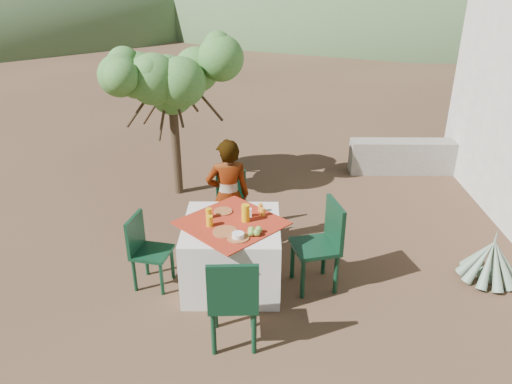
% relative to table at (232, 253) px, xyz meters
% --- Properties ---
extents(ground, '(160.00, 160.00, 0.00)m').
position_rel_table_xyz_m(ground, '(-0.50, -0.24, -0.38)').
color(ground, '#372219').
rests_on(ground, ground).
extents(table, '(1.30, 1.30, 0.76)m').
position_rel_table_xyz_m(table, '(0.00, 0.00, 0.00)').
color(table, silver).
rests_on(table, ground).
extents(chair_far, '(0.48, 0.48, 0.84)m').
position_rel_table_xyz_m(chair_far, '(-0.04, 1.08, 0.09)').
color(chair_far, black).
rests_on(chair_far, ground).
extents(chair_near, '(0.47, 0.47, 0.97)m').
position_rel_table_xyz_m(chair_near, '(0.07, -1.00, 0.16)').
color(chair_near, black).
rests_on(chair_near, ground).
extents(chair_left, '(0.45, 0.45, 0.83)m').
position_rel_table_xyz_m(chair_left, '(-0.93, -0.03, 0.08)').
color(chair_left, black).
rests_on(chair_left, ground).
extents(chair_right, '(0.55, 0.55, 0.99)m').
position_rel_table_xyz_m(chair_right, '(0.97, -0.02, 0.17)').
color(chair_right, black).
rests_on(chair_right, ground).
extents(person, '(0.57, 0.43, 1.43)m').
position_rel_table_xyz_m(person, '(-0.08, 0.72, 0.34)').
color(person, '#8C6651').
rests_on(person, ground).
extents(shrub_tree, '(1.76, 1.73, 2.08)m').
position_rel_table_xyz_m(shrub_tree, '(-0.88, 2.40, 1.26)').
color(shrub_tree, '#3F311F').
rests_on(shrub_tree, ground).
extents(agave, '(0.66, 0.67, 0.71)m').
position_rel_table_xyz_m(agave, '(2.86, 0.09, -0.14)').
color(agave, gray).
rests_on(agave, ground).
extents(stone_wall, '(2.60, 0.35, 0.55)m').
position_rel_table_xyz_m(stone_wall, '(3.10, 3.16, -0.10)').
color(stone_wall, gray).
rests_on(stone_wall, ground).
extents(hill_near_right, '(48.00, 48.00, 20.00)m').
position_rel_table_xyz_m(hill_near_right, '(11.50, 35.76, -0.38)').
color(hill_near_right, '#385630').
rests_on(hill_near_right, ground).
extents(plate_far, '(0.20, 0.20, 0.01)m').
position_rel_table_xyz_m(plate_far, '(-0.10, 0.24, 0.39)').
color(plate_far, brown).
rests_on(plate_far, table).
extents(plate_near, '(0.26, 0.26, 0.01)m').
position_rel_table_xyz_m(plate_near, '(-0.05, -0.21, 0.39)').
color(plate_near, brown).
rests_on(plate_near, table).
extents(glass_far, '(0.07, 0.07, 0.11)m').
position_rel_table_xyz_m(glass_far, '(-0.25, 0.10, 0.44)').
color(glass_far, '#DB9D0D').
rests_on(glass_far, table).
extents(glass_near, '(0.07, 0.07, 0.11)m').
position_rel_table_xyz_m(glass_near, '(-0.22, -0.07, 0.44)').
color(glass_near, '#DB9D0D').
rests_on(glass_near, table).
extents(juice_pitcher, '(0.09, 0.09, 0.19)m').
position_rel_table_xyz_m(juice_pitcher, '(0.15, 0.03, 0.48)').
color(juice_pitcher, '#DB9D0D').
rests_on(juice_pitcher, table).
extents(bowl_plate, '(0.23, 0.23, 0.01)m').
position_rel_table_xyz_m(bowl_plate, '(0.08, -0.32, 0.39)').
color(bowl_plate, brown).
rests_on(bowl_plate, table).
extents(white_bowl, '(0.12, 0.12, 0.05)m').
position_rel_table_xyz_m(white_bowl, '(0.08, -0.32, 0.42)').
color(white_bowl, white).
rests_on(white_bowl, bowl_plate).
extents(jar_left, '(0.06, 0.06, 0.09)m').
position_rel_table_xyz_m(jar_left, '(0.33, 0.16, 0.43)').
color(jar_left, orange).
rests_on(jar_left, table).
extents(jar_right, '(0.05, 0.05, 0.09)m').
position_rel_table_xyz_m(jar_right, '(0.31, 0.27, 0.42)').
color(jar_right, orange).
rests_on(jar_right, table).
extents(napkin_holder, '(0.07, 0.04, 0.09)m').
position_rel_table_xyz_m(napkin_holder, '(0.18, 0.14, 0.43)').
color(napkin_holder, white).
rests_on(napkin_holder, table).
extents(fruit_cluster, '(0.15, 0.14, 0.07)m').
position_rel_table_xyz_m(fruit_cluster, '(0.25, -0.25, 0.42)').
color(fruit_cluster, olive).
rests_on(fruit_cluster, table).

